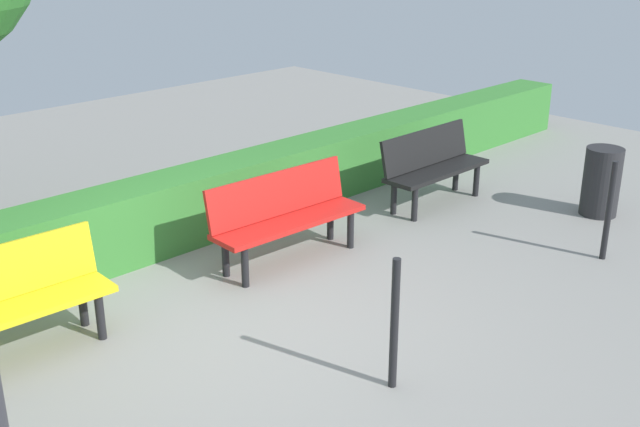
{
  "coord_description": "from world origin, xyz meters",
  "views": [
    {
      "loc": [
        3.41,
        4.49,
        3.15
      ],
      "look_at": [
        -1.33,
        -0.35,
        0.55
      ],
      "focal_mm": 43.54,
      "sensor_mm": 36.0,
      "label": 1
    }
  ],
  "objects_px": {
    "bench_black": "(433,164)",
    "trash_bin": "(601,182)",
    "bench_red": "(285,213)",
    "bench_yellow": "(18,296)"
  },
  "relations": [
    {
      "from": "bench_yellow",
      "to": "bench_red",
      "type": "bearing_deg",
      "value": 179.34
    },
    {
      "from": "bench_black",
      "to": "trash_bin",
      "type": "xyz_separation_m",
      "value": [
        -1.06,
        1.55,
        -0.09
      ]
    },
    {
      "from": "bench_black",
      "to": "bench_red",
      "type": "distance_m",
      "value": 2.29
    },
    {
      "from": "bench_black",
      "to": "bench_red",
      "type": "height_order",
      "value": "same"
    },
    {
      "from": "bench_yellow",
      "to": "trash_bin",
      "type": "relative_size",
      "value": 1.78
    },
    {
      "from": "bench_yellow",
      "to": "trash_bin",
      "type": "height_order",
      "value": "bench_yellow"
    },
    {
      "from": "bench_red",
      "to": "bench_yellow",
      "type": "height_order",
      "value": "same"
    },
    {
      "from": "bench_black",
      "to": "bench_red",
      "type": "relative_size",
      "value": 0.9
    },
    {
      "from": "bench_black",
      "to": "trash_bin",
      "type": "distance_m",
      "value": 1.88
    },
    {
      "from": "bench_red",
      "to": "trash_bin",
      "type": "xyz_separation_m",
      "value": [
        -3.34,
        1.56,
        -0.1
      ]
    }
  ]
}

